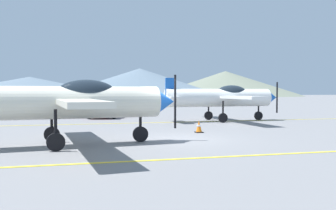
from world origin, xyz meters
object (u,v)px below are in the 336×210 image
car_sedan (104,106)px  traffic_cone_front (199,127)px  airplane_near (69,101)px  airplane_mid (223,97)px

car_sedan → traffic_cone_front: 12.21m
airplane_near → traffic_cone_front: bearing=25.0°
airplane_near → traffic_cone_front: airplane_near is taller
airplane_mid → traffic_cone_front: size_ratio=16.16×
traffic_cone_front → airplane_near: bearing=-155.0°
airplane_mid → traffic_cone_front: 7.50m
airplane_mid → airplane_near: bearing=-137.6°
car_sedan → traffic_cone_front: (3.51, -11.68, -0.56)m
car_sedan → traffic_cone_front: size_ratio=7.78×
airplane_near → car_sedan: bearing=80.3°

